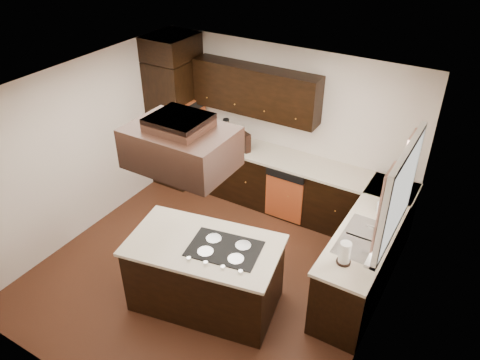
# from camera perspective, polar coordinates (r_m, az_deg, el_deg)

# --- Properties ---
(floor) EXTENTS (4.20, 4.20, 0.02)m
(floor) POSITION_cam_1_polar(r_m,az_deg,el_deg) (6.40, -3.59, -11.07)
(floor) COLOR brown
(floor) RESTS_ON ground
(ceiling) EXTENTS (4.20, 4.20, 0.02)m
(ceiling) POSITION_cam_1_polar(r_m,az_deg,el_deg) (5.01, -4.58, 10.34)
(ceiling) COLOR white
(ceiling) RESTS_ON ground
(wall_back) EXTENTS (4.20, 0.02, 2.50)m
(wall_back) POSITION_cam_1_polar(r_m,az_deg,el_deg) (7.20, 5.53, 6.43)
(wall_back) COLOR beige
(wall_back) RESTS_ON ground
(wall_front) EXTENTS (4.20, 0.02, 2.50)m
(wall_front) POSITION_cam_1_polar(r_m,az_deg,el_deg) (4.47, -19.97, -14.70)
(wall_front) COLOR beige
(wall_front) RESTS_ON ground
(wall_left) EXTENTS (0.02, 4.20, 2.50)m
(wall_left) POSITION_cam_1_polar(r_m,az_deg,el_deg) (6.88, -18.72, 3.46)
(wall_left) COLOR beige
(wall_left) RESTS_ON ground
(wall_right) EXTENTS (0.02, 4.20, 2.50)m
(wall_right) POSITION_cam_1_polar(r_m,az_deg,el_deg) (4.94, 16.86, -8.65)
(wall_right) COLOR beige
(wall_right) RESTS_ON ground
(oven_column) EXTENTS (0.65, 0.75, 2.12)m
(oven_column) POSITION_cam_1_polar(r_m,az_deg,el_deg) (7.83, -7.71, 6.95)
(oven_column) COLOR black
(oven_column) RESTS_ON floor
(wall_oven_face) EXTENTS (0.05, 0.62, 0.78)m
(wall_oven_face) POSITION_cam_1_polar(r_m,az_deg,el_deg) (7.60, -5.64, 6.81)
(wall_oven_face) COLOR #BD5127
(wall_oven_face) RESTS_ON oven_column
(base_cabinets_back) EXTENTS (2.93, 0.60, 0.88)m
(base_cabinets_back) POSITION_cam_1_polar(r_m,az_deg,el_deg) (7.34, 4.38, -0.23)
(base_cabinets_back) COLOR black
(base_cabinets_back) RESTS_ON floor
(base_cabinets_right) EXTENTS (0.60, 2.40, 0.88)m
(base_cabinets_right) POSITION_cam_1_polar(r_m,az_deg,el_deg) (6.18, 15.30, -8.64)
(base_cabinets_right) COLOR black
(base_cabinets_right) RESTS_ON floor
(countertop_back) EXTENTS (2.93, 0.63, 0.04)m
(countertop_back) POSITION_cam_1_polar(r_m,az_deg,el_deg) (7.09, 4.47, 2.84)
(countertop_back) COLOR beige
(countertop_back) RESTS_ON base_cabinets_back
(countertop_right) EXTENTS (0.63, 2.40, 0.04)m
(countertop_right) POSITION_cam_1_polar(r_m,az_deg,el_deg) (5.90, 15.79, -5.21)
(countertop_right) COLOR beige
(countertop_right) RESTS_ON base_cabinets_right
(upper_cabinets) EXTENTS (2.00, 0.34, 0.72)m
(upper_cabinets) POSITION_cam_1_polar(r_m,az_deg,el_deg) (7.00, 1.89, 10.82)
(upper_cabinets) COLOR black
(upper_cabinets) RESTS_ON wall_back
(dishwasher_front) EXTENTS (0.60, 0.05, 0.72)m
(dishwasher_front) POSITION_cam_1_polar(r_m,az_deg,el_deg) (7.03, 5.39, -2.31)
(dishwasher_front) COLOR #BD5127
(dishwasher_front) RESTS_ON floor
(window_frame) EXTENTS (0.06, 1.32, 1.12)m
(window_frame) POSITION_cam_1_polar(r_m,az_deg,el_deg) (5.16, 18.85, -1.58)
(window_frame) COLOR white
(window_frame) RESTS_ON wall_right
(window_pane) EXTENTS (0.00, 1.20, 1.00)m
(window_pane) POSITION_cam_1_polar(r_m,az_deg,el_deg) (5.15, 19.14, -1.66)
(window_pane) COLOR white
(window_pane) RESTS_ON wall_right
(curtain_left) EXTENTS (0.02, 0.34, 0.90)m
(curtain_left) POSITION_cam_1_polar(r_m,az_deg,el_deg) (4.79, 17.00, -3.31)
(curtain_left) COLOR beige
(curtain_left) RESTS_ON wall_right
(curtain_right) EXTENTS (0.02, 0.34, 0.90)m
(curtain_right) POSITION_cam_1_polar(r_m,az_deg,el_deg) (5.50, 19.44, 1.14)
(curtain_right) COLOR beige
(curtain_right) RESTS_ON wall_right
(sink_rim) EXTENTS (0.52, 0.84, 0.01)m
(sink_rim) POSITION_cam_1_polar(r_m,az_deg,el_deg) (5.61, 14.91, -6.97)
(sink_rim) COLOR silver
(sink_rim) RESTS_ON countertop_right
(island) EXTENTS (1.84, 1.23, 0.88)m
(island) POSITION_cam_1_polar(r_m,az_deg,el_deg) (5.70, -4.26, -11.47)
(island) COLOR black
(island) RESTS_ON floor
(island_top) EXTENTS (1.91, 1.30, 0.04)m
(island_top) POSITION_cam_1_polar(r_m,az_deg,el_deg) (5.40, -4.46, -7.94)
(island_top) COLOR beige
(island_top) RESTS_ON island
(cooktop) EXTENTS (0.89, 0.68, 0.01)m
(cooktop) POSITION_cam_1_polar(r_m,az_deg,el_deg) (5.30, -1.91, -8.36)
(cooktop) COLOR black
(cooktop) RESTS_ON island_top
(range_hood) EXTENTS (1.05, 0.72, 0.42)m
(range_hood) POSITION_cam_1_polar(r_m,az_deg,el_deg) (4.71, -7.21, 3.95)
(range_hood) COLOR black
(range_hood) RESTS_ON ceiling
(hood_duct) EXTENTS (0.55, 0.50, 0.13)m
(hood_duct) POSITION_cam_1_polar(r_m,az_deg,el_deg) (4.59, -7.45, 6.97)
(hood_duct) COLOR black
(hood_duct) RESTS_ON ceiling
(blender_base) EXTENTS (0.15, 0.15, 0.10)m
(blender_base) POSITION_cam_1_polar(r_m,az_deg,el_deg) (7.45, -1.69, 5.11)
(blender_base) COLOR silver
(blender_base) RESTS_ON countertop_back
(blender_pitcher) EXTENTS (0.13, 0.13, 0.26)m
(blender_pitcher) POSITION_cam_1_polar(r_m,az_deg,el_deg) (7.37, -1.71, 6.36)
(blender_pitcher) COLOR silver
(blender_pitcher) RESTS_ON blender_base
(spice_rack) EXTENTS (0.37, 0.24, 0.30)m
(spice_rack) POSITION_cam_1_polar(r_m,az_deg,el_deg) (7.18, 0.21, 4.92)
(spice_rack) COLOR black
(spice_rack) RESTS_ON countertop_back
(mixing_bowl) EXTENTS (0.29, 0.29, 0.06)m
(mixing_bowl) POSITION_cam_1_polar(r_m,az_deg,el_deg) (7.53, -3.16, 5.22)
(mixing_bowl) COLOR white
(mixing_bowl) RESTS_ON countertop_back
(soap_bottle) EXTENTS (0.11, 0.11, 0.19)m
(soap_bottle) POSITION_cam_1_polar(r_m,az_deg,el_deg) (6.05, 16.78, -3.01)
(soap_bottle) COLOR white
(soap_bottle) RESTS_ON countertop_right
(paper_towel) EXTENTS (0.13, 0.13, 0.27)m
(paper_towel) POSITION_cam_1_polar(r_m,az_deg,el_deg) (5.16, 12.65, -8.69)
(paper_towel) COLOR white
(paper_towel) RESTS_ON countertop_right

